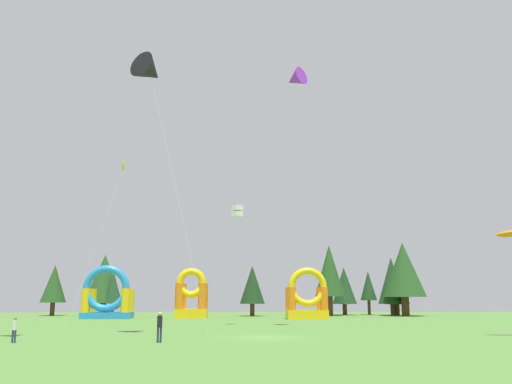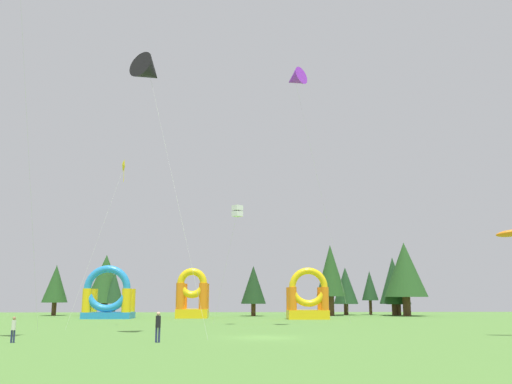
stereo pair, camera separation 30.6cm
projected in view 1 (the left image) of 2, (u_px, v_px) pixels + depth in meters
The scene contains 20 objects.
ground_plane at pixel (265, 338), 36.90m from camera, with size 120.00×120.00×0.00m, color #548438.
kite_purple_delta at pixel (295, 79), 52.46m from camera, with size 7.44×7.66×24.75m.
kite_yellow_diamond at pixel (124, 168), 52.49m from camera, with size 3.83×3.91×15.79m.
kite_white_box at pixel (237, 211), 53.81m from camera, with size 2.91×3.35×11.78m.
kite_black_delta at pixel (150, 71), 42.05m from camera, with size 6.76×5.20×21.49m.
person_midfield at pixel (160, 324), 33.10m from camera, with size 0.38×0.38×1.85m.
person_left_edge at pixel (15, 327), 32.84m from camera, with size 0.27×0.27×1.56m.
inflatable_orange_dome at pixel (192, 300), 70.43m from camera, with size 4.11×4.84×6.42m.
inflatable_yellow_castle at pixel (307, 301), 66.83m from camera, with size 5.01×3.65×6.32m.
inflatable_red_slide at pixel (107, 299), 68.14m from camera, with size 6.09×4.13×6.68m.
tree_row_0 at pixel (54, 284), 79.43m from camera, with size 3.71×3.71×7.38m.
tree_row_1 at pixel (104, 279), 81.45m from camera, with size 5.78×5.78×9.06m.
tree_row_2 at pixel (113, 288), 79.80m from camera, with size 2.91×2.91×6.38m.
tree_row_3 at pixel (252, 285), 77.70m from camera, with size 3.61×3.61×7.17m.
tree_row_4 at pixel (329, 271), 79.34m from camera, with size 4.33×4.33×10.35m.
tree_row_5 at pixel (344, 286), 82.31m from camera, with size 3.73×3.73×7.19m.
tree_row_6 at pixel (368, 286), 83.28m from camera, with size 2.55×2.55×6.67m.
tree_row_7 at pixel (392, 281), 80.73m from camera, with size 4.26×4.26×8.58m.
tree_row_8 at pixel (396, 287), 80.57m from camera, with size 3.73×3.73×6.77m.
tree_row_9 at pixel (403, 270), 78.46m from camera, with size 6.19×6.19×10.59m.
Camera 1 is at (-2.44, -38.07, 2.80)m, focal length 37.61 mm.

